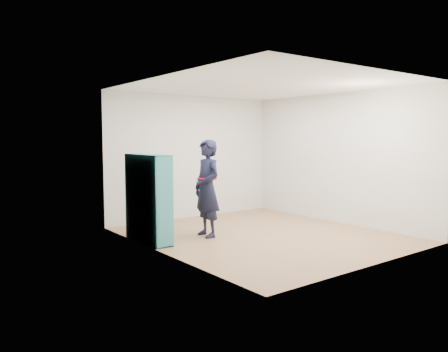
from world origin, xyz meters
TOP-DOWN VIEW (x-y plane):
  - floor at (0.00, 0.00)m, footprint 4.50×4.50m
  - ceiling at (0.00, 0.00)m, footprint 4.50×4.50m
  - wall_left at (-2.00, 0.00)m, footprint 0.02×4.50m
  - wall_right at (2.00, 0.00)m, footprint 0.02×4.50m
  - wall_back at (0.00, 2.25)m, footprint 4.00×0.02m
  - wall_front at (0.00, -2.25)m, footprint 4.00×0.02m
  - bookshelf at (-1.86, 0.78)m, footprint 0.32×1.08m
  - person at (-0.84, 0.52)m, footprint 0.44×0.63m
  - smartphone at (-0.98, 0.62)m, footprint 0.01×0.09m

SIDE VIEW (x-z plane):
  - floor at x=0.00m, z-range 0.00..0.00m
  - bookshelf at x=-1.86m, z-range -0.02..1.42m
  - person at x=-0.84m, z-range 0.00..1.68m
  - smartphone at x=-0.98m, z-range 0.89..1.01m
  - wall_left at x=-2.00m, z-range 0.00..2.60m
  - wall_right at x=2.00m, z-range 0.00..2.60m
  - wall_back at x=0.00m, z-range 0.00..2.60m
  - wall_front at x=0.00m, z-range 0.00..2.60m
  - ceiling at x=0.00m, z-range 2.60..2.60m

